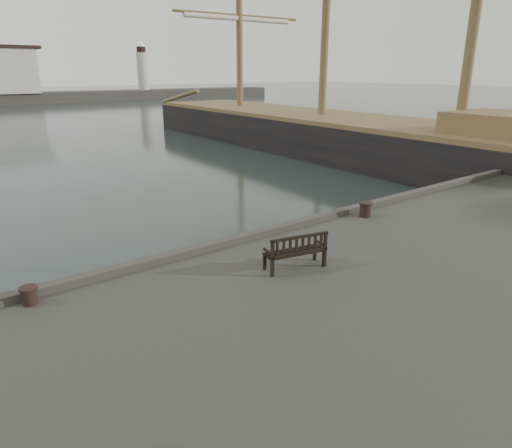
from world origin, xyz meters
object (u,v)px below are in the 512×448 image
(bollard_left, at_px, (29,296))
(tall_ship_main, at_px, (320,140))
(bollard_right, at_px, (365,210))
(bench, at_px, (295,258))

(bollard_left, relative_size, tall_ship_main, 0.01)
(bollard_right, bearing_deg, bollard_left, 178.58)
(bench, bearing_deg, tall_ship_main, 56.66)
(bollard_right, height_order, tall_ship_main, tall_ship_main)
(bench, distance_m, bollard_left, 5.76)
(bollard_left, relative_size, bollard_right, 0.80)
(bollard_left, height_order, tall_ship_main, tall_ship_main)
(bench, height_order, bollard_right, bench)
(bench, distance_m, tall_ship_main, 27.00)
(bench, relative_size, bollard_left, 4.19)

